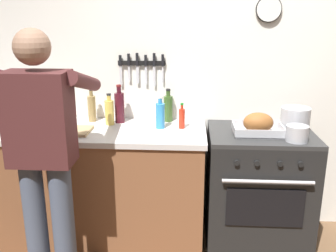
{
  "coord_description": "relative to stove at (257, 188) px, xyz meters",
  "views": [
    {
      "loc": [
        -0.3,
        -1.7,
        1.73
      ],
      "look_at": [
        -0.46,
        0.85,
        0.97
      ],
      "focal_mm": 40.6,
      "sensor_mm": 36.0,
      "label": 1
    }
  ],
  "objects": [
    {
      "name": "stove",
      "position": [
        0.0,
        0.0,
        0.0
      ],
      "size": [
        0.76,
        0.67,
        0.9
      ],
      "color": "black",
      "rests_on": "ground"
    },
    {
      "name": "bottle_vinegar",
      "position": [
        -1.31,
        0.21,
        0.56
      ],
      "size": [
        0.06,
        0.06,
        0.26
      ],
      "color": "#997F4C",
      "rests_on": "counter_block"
    },
    {
      "name": "bottle_dish_soap",
      "position": [
        -0.75,
        0.05,
        0.55
      ],
      "size": [
        0.07,
        0.07,
        0.24
      ],
      "color": "#338CCC",
      "rests_on": "counter_block"
    },
    {
      "name": "bottle_cooking_oil",
      "position": [
        -1.15,
        0.12,
        0.55
      ],
      "size": [
        0.07,
        0.07,
        0.25
      ],
      "color": "gold",
      "rests_on": "counter_block"
    },
    {
      "name": "stock_pot",
      "position": [
        0.24,
        0.03,
        0.54
      ],
      "size": [
        0.21,
        0.21,
        0.18
      ],
      "color": "#B7B7BC",
      "rests_on": "stove"
    },
    {
      "name": "bottle_hot_sauce",
      "position": [
        -0.59,
        0.06,
        0.53
      ],
      "size": [
        0.05,
        0.05,
        0.2
      ],
      "color": "red",
      "rests_on": "counter_block"
    },
    {
      "name": "wall_back",
      "position": [
        -0.22,
        0.36,
        0.85
      ],
      "size": [
        6.0,
        0.13,
        2.6
      ],
      "color": "white",
      "rests_on": "ground"
    },
    {
      "name": "person_cook",
      "position": [
        -1.41,
        -0.57,
        0.5
      ],
      "size": [
        0.51,
        0.63,
        1.66
      ],
      "rotation": [
        0.0,
        0.0,
        1.51
      ],
      "color": "#4C566B",
      "rests_on": "ground"
    },
    {
      "name": "bottle_olive_oil",
      "position": [
        -0.7,
        0.25,
        0.56
      ],
      "size": [
        0.07,
        0.07,
        0.26
      ],
      "color": "#385623",
      "rests_on": "counter_block"
    },
    {
      "name": "roasting_pan",
      "position": [
        -0.04,
        -0.05,
        0.52
      ],
      "size": [
        0.35,
        0.26,
        0.16
      ],
      "color": "#B7B7BC",
      "rests_on": "stove"
    },
    {
      "name": "counter_block",
      "position": [
        -1.43,
        0.0,
        0.01
      ],
      "size": [
        2.03,
        0.65,
        0.9
      ],
      "color": "brown",
      "rests_on": "ground"
    },
    {
      "name": "saucepan",
      "position": [
        0.2,
        -0.19,
        0.5
      ],
      "size": [
        0.15,
        0.15,
        0.11
      ],
      "color": "#B7B7BC",
      "rests_on": "stove"
    },
    {
      "name": "cutting_board",
      "position": [
        -1.43,
        -0.09,
        0.46
      ],
      "size": [
        0.36,
        0.24,
        0.02
      ],
      "primitive_type": "cube",
      "color": "tan",
      "rests_on": "counter_block"
    },
    {
      "name": "bottle_wine_red",
      "position": [
        -1.08,
        0.19,
        0.58
      ],
      "size": [
        0.08,
        0.08,
        0.3
      ],
      "color": "#47141E",
      "rests_on": "counter_block"
    }
  ]
}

